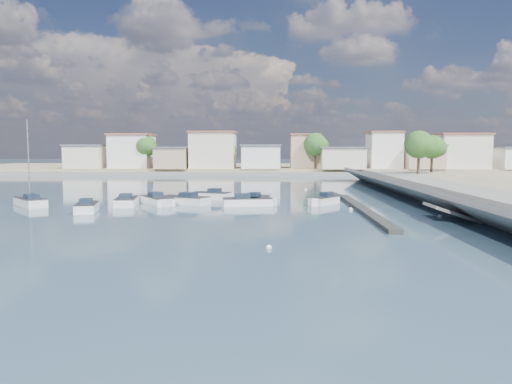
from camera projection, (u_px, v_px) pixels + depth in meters
ground at (282, 187)px, 77.05m from camera, size 400.00×400.00×0.00m
seawall_walkway at (473, 199)px, 49.48m from camera, size 5.00×90.00×1.80m
breakwater at (356, 206)px, 49.61m from camera, size 2.00×31.02×0.35m
far_shore_land at (278, 169)px, 128.76m from camera, size 160.00×40.00×1.40m
far_shore_quay at (279, 174)px, 107.88m from camera, size 160.00×2.50×0.80m
far_town at (326, 153)px, 113.02m from camera, size 113.01×12.80×8.35m
shore_trees at (319, 147)px, 104.22m from camera, size 74.56×38.32×7.92m
motorboat_a at (127, 202)px, 51.69m from camera, size 2.78×5.75×1.48m
motorboat_b at (256, 200)px, 52.92m from camera, size 3.18×4.69×1.48m
motorboat_c at (182, 200)px, 52.88m from camera, size 5.95×4.24×1.48m
motorboat_d at (323, 201)px, 52.21m from camera, size 3.59×3.97×1.48m
motorboat_e at (87, 207)px, 46.55m from camera, size 2.75×5.04×1.48m
motorboat_f at (209, 196)px, 57.98m from camera, size 4.99×3.23×1.48m
motorboat_g at (158, 201)px, 52.07m from camera, size 4.42×5.31×1.48m
motorboat_h at (250, 202)px, 51.15m from camera, size 5.70×2.89×1.48m
sailboat at (29, 202)px, 51.13m from camera, size 5.08×5.35×9.00m
mooring_buoys at (328, 205)px, 51.79m from camera, size 15.15×41.87×0.37m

